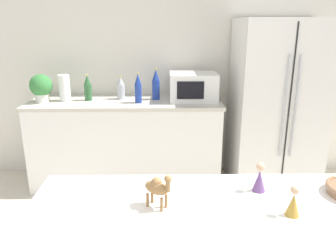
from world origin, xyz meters
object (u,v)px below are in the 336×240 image
Objects in this scene: potted_plant at (41,87)px; back_bottle_3 at (121,88)px; paper_towel_roll at (64,88)px; microwave at (193,87)px; refrigerator at (276,106)px; back_bottle_1 at (88,88)px; back_bottle_0 at (138,88)px; wise_man_figurine_blue at (259,179)px; back_bottle_2 at (156,85)px; camel_figurine at (158,187)px; wise_man_figurine_crimson at (293,203)px.

potted_plant reaches higher than back_bottle_3.
potted_plant is at bearing -166.55° from paper_towel_roll.
microwave is (1.53, 0.06, -0.01)m from potted_plant.
back_bottle_1 is at bearing 177.22° from refrigerator.
potted_plant is at bearing -177.59° from microwave.
back_bottle_0 reaches higher than wise_man_figurine_blue.
potted_plant reaches higher than wise_man_figurine_blue.
refrigerator is 1.61m from back_bottle_3.
back_bottle_2 is 1.92× the size of camel_figurine.
back_bottle_3 is (0.33, 0.05, -0.01)m from back_bottle_1.
microwave is at bearing -0.39° from back_bottle_1.
back_bottle_0 is 0.26m from back_bottle_3.
paper_towel_roll reaches higher than wise_man_figurine_blue.
back_bottle_2 is at bearing 174.10° from refrigerator.
back_bottle_2 reaches higher than back_bottle_0.
camel_figurine is (1.20, -1.99, -0.05)m from potted_plant.
paper_towel_roll is at bearing 126.30° from wise_man_figurine_crimson.
wise_man_figurine_blue is at bearing -110.80° from refrigerator.
back_bottle_0 is 0.54m from back_bottle_1.
potted_plant reaches higher than wise_man_figurine_crimson.
camel_figurine is (0.42, -2.11, -0.01)m from back_bottle_3.
back_bottle_2 is at bearing 2.72° from back_bottle_1.
camel_figurine is at bearing -164.07° from wise_man_figurine_blue.
back_bottle_2 is at bearing 40.76° from back_bottle_0.
wise_man_figurine_blue is at bearing 15.93° from camel_figurine.
back_bottle_2 reaches higher than back_bottle_3.
potted_plant is 1.53m from microwave.
back_bottle_3 is 1.68× the size of wise_man_figurine_blue.
microwave is at bearing 96.24° from wise_man_figurine_crimson.
microwave is at bearing 174.15° from refrigerator.
refrigerator is at bearing 69.20° from wise_man_figurine_blue.
refrigerator is at bearing -5.24° from back_bottle_3.
back_bottle_3 is at bearing 176.96° from back_bottle_2.
paper_towel_roll is at bearing -175.02° from back_bottle_1.
back_bottle_1 is (-1.93, 0.09, 0.18)m from refrigerator.
refrigerator is 1.42m from back_bottle_0.
microwave is 1.50× the size of back_bottle_2.
potted_plant is 2.06× the size of wise_man_figurine_crimson.
back_bottle_0 is at bearing -41.08° from back_bottle_3.
refrigerator is 12.68× the size of wise_man_figurine_crimson.
back_bottle_0 is 0.23m from back_bottle_2.
paper_towel_roll is 0.93m from back_bottle_2.
microwave is at bearing -4.56° from back_bottle_3.
microwave reaches higher than back_bottle_1.
back_bottle_0 is (-1.40, -0.02, 0.20)m from refrigerator.
potted_plant is 0.93× the size of back_bottle_0.
back_bottle_2 is 2.03m from wise_man_figurine_blue.
wise_man_figurine_blue is at bearing -52.33° from paper_towel_roll.
back_bottle_3 is 2.15m from camel_figurine.
back_bottle_3 is at bearing 114.57° from wise_man_figurine_blue.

